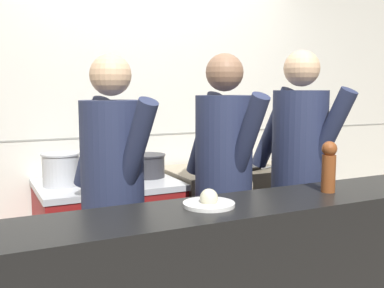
{
  "coord_description": "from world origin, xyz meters",
  "views": [
    {
      "loc": [
        -1.3,
        -2.06,
        1.51
      ],
      "look_at": [
        0.01,
        0.62,
        1.15
      ],
      "focal_mm": 42.0,
      "sensor_mm": 36.0,
      "label": 1
    }
  ],
  "objects_px": {
    "oven_range": "(109,242)",
    "braising_pot": "(148,165)",
    "sauce_pot": "(114,168)",
    "chef_head_cook": "(113,192)",
    "stock_pot": "(61,168)",
    "chefs_knife": "(264,168)",
    "pepper_mill": "(329,165)",
    "mixing_bowl_steel": "(247,161)",
    "chef_line": "(299,170)",
    "chef_sous": "(224,179)",
    "plated_dish_main": "(209,202)"
  },
  "relations": [
    {
      "from": "stock_pot",
      "to": "chef_sous",
      "type": "bearing_deg",
      "value": -38.07
    },
    {
      "from": "oven_range",
      "to": "mixing_bowl_steel",
      "type": "relative_size",
      "value": 4.44
    },
    {
      "from": "pepper_mill",
      "to": "mixing_bowl_steel",
      "type": "bearing_deg",
      "value": 77.5
    },
    {
      "from": "chefs_knife",
      "to": "pepper_mill",
      "type": "bearing_deg",
      "value": -107.97
    },
    {
      "from": "mixing_bowl_steel",
      "to": "chef_head_cook",
      "type": "distance_m",
      "value": 1.41
    },
    {
      "from": "braising_pot",
      "to": "pepper_mill",
      "type": "bearing_deg",
      "value": -66.67
    },
    {
      "from": "mixing_bowl_steel",
      "to": "chef_line",
      "type": "xyz_separation_m",
      "value": [
        -0.03,
        -0.67,
        0.04
      ]
    },
    {
      "from": "mixing_bowl_steel",
      "to": "stock_pot",
      "type": "bearing_deg",
      "value": 177.67
    },
    {
      "from": "oven_range",
      "to": "braising_pot",
      "type": "relative_size",
      "value": 3.66
    },
    {
      "from": "plated_dish_main",
      "to": "chef_sous",
      "type": "xyz_separation_m",
      "value": [
        0.4,
        0.56,
        -0.03
      ]
    },
    {
      "from": "oven_range",
      "to": "sauce_pot",
      "type": "height_order",
      "value": "sauce_pot"
    },
    {
      "from": "chefs_knife",
      "to": "pepper_mill",
      "type": "height_order",
      "value": "pepper_mill"
    },
    {
      "from": "pepper_mill",
      "to": "chef_sous",
      "type": "height_order",
      "value": "chef_sous"
    },
    {
      "from": "braising_pot",
      "to": "chef_line",
      "type": "relative_size",
      "value": 0.15
    },
    {
      "from": "oven_range",
      "to": "braising_pot",
      "type": "height_order",
      "value": "braising_pot"
    },
    {
      "from": "plated_dish_main",
      "to": "sauce_pot",
      "type": "bearing_deg",
      "value": 95.9
    },
    {
      "from": "sauce_pot",
      "to": "mixing_bowl_steel",
      "type": "relative_size",
      "value": 1.4
    },
    {
      "from": "chef_sous",
      "to": "mixing_bowl_steel",
      "type": "bearing_deg",
      "value": 39.39
    },
    {
      "from": "oven_range",
      "to": "braising_pot",
      "type": "xyz_separation_m",
      "value": [
        0.32,
        0.03,
        0.53
      ]
    },
    {
      "from": "stock_pot",
      "to": "chefs_knife",
      "type": "bearing_deg",
      "value": -6.45
    },
    {
      "from": "oven_range",
      "to": "chef_sous",
      "type": "height_order",
      "value": "chef_sous"
    },
    {
      "from": "stock_pot",
      "to": "chef_sous",
      "type": "xyz_separation_m",
      "value": [
        0.86,
        -0.68,
        -0.03
      ]
    },
    {
      "from": "braising_pot",
      "to": "chefs_knife",
      "type": "bearing_deg",
      "value": -11.82
    },
    {
      "from": "sauce_pot",
      "to": "chefs_knife",
      "type": "bearing_deg",
      "value": -5.01
    },
    {
      "from": "chefs_knife",
      "to": "plated_dish_main",
      "type": "xyz_separation_m",
      "value": [
        -1.06,
        -1.06,
        0.09
      ]
    },
    {
      "from": "chef_head_cook",
      "to": "chef_sous",
      "type": "xyz_separation_m",
      "value": [
        0.7,
        -0.01,
        0.01
      ]
    },
    {
      "from": "pepper_mill",
      "to": "chef_sous",
      "type": "xyz_separation_m",
      "value": [
        -0.31,
        0.58,
        -0.15
      ]
    },
    {
      "from": "chefs_knife",
      "to": "chef_sous",
      "type": "xyz_separation_m",
      "value": [
        -0.66,
        -0.51,
        0.06
      ]
    },
    {
      "from": "stock_pot",
      "to": "plated_dish_main",
      "type": "xyz_separation_m",
      "value": [
        0.46,
        -1.24,
        0.0
      ]
    },
    {
      "from": "braising_pot",
      "to": "mixing_bowl_steel",
      "type": "height_order",
      "value": "braising_pot"
    },
    {
      "from": "mixing_bowl_steel",
      "to": "chef_sous",
      "type": "height_order",
      "value": "chef_sous"
    },
    {
      "from": "chef_sous",
      "to": "stock_pot",
      "type": "bearing_deg",
      "value": 134.09
    },
    {
      "from": "braising_pot",
      "to": "chef_sous",
      "type": "xyz_separation_m",
      "value": [
        0.24,
        -0.69,
        -0.0
      ]
    },
    {
      "from": "chef_line",
      "to": "stock_pot",
      "type": "bearing_deg",
      "value": 135.01
    },
    {
      "from": "sauce_pot",
      "to": "mixing_bowl_steel",
      "type": "height_order",
      "value": "sauce_pot"
    },
    {
      "from": "pepper_mill",
      "to": "chef_head_cook",
      "type": "bearing_deg",
      "value": 149.65
    },
    {
      "from": "plated_dish_main",
      "to": "chef_head_cook",
      "type": "height_order",
      "value": "chef_head_cook"
    },
    {
      "from": "sauce_pot",
      "to": "plated_dish_main",
      "type": "bearing_deg",
      "value": -84.1
    },
    {
      "from": "stock_pot",
      "to": "chefs_knife",
      "type": "height_order",
      "value": "stock_pot"
    },
    {
      "from": "braising_pot",
      "to": "chef_head_cook",
      "type": "xyz_separation_m",
      "value": [
        -0.46,
        -0.68,
        -0.02
      ]
    },
    {
      "from": "stock_pot",
      "to": "sauce_pot",
      "type": "height_order",
      "value": "stock_pot"
    },
    {
      "from": "chef_line",
      "to": "pepper_mill",
      "type": "bearing_deg",
      "value": -131.85
    },
    {
      "from": "pepper_mill",
      "to": "chef_line",
      "type": "xyz_separation_m",
      "value": [
        0.24,
        0.53,
        -0.13
      ]
    },
    {
      "from": "oven_range",
      "to": "pepper_mill",
      "type": "xyz_separation_m",
      "value": [
        0.86,
        -1.24,
        0.68
      ]
    },
    {
      "from": "sauce_pot",
      "to": "chef_head_cook",
      "type": "height_order",
      "value": "chef_head_cook"
    },
    {
      "from": "oven_range",
      "to": "chef_sous",
      "type": "xyz_separation_m",
      "value": [
        0.56,
        -0.66,
        0.53
      ]
    },
    {
      "from": "chef_head_cook",
      "to": "sauce_pot",
      "type": "bearing_deg",
      "value": 55.11
    },
    {
      "from": "stock_pot",
      "to": "mixing_bowl_steel",
      "type": "relative_size",
      "value": 1.18
    },
    {
      "from": "stock_pot",
      "to": "chefs_knife",
      "type": "relative_size",
      "value": 0.66
    },
    {
      "from": "chefs_knife",
      "to": "chef_sous",
      "type": "distance_m",
      "value": 0.83
    }
  ]
}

